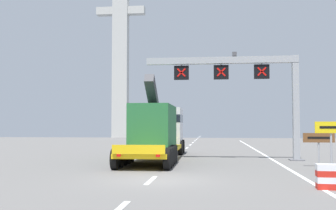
{
  "coord_description": "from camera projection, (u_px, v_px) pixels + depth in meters",
  "views": [
    {
      "loc": [
        2.29,
        -16.9,
        2.31
      ],
      "look_at": [
        -0.7,
        10.29,
        3.64
      ],
      "focal_mm": 43.6,
      "sensor_mm": 36.0,
      "label": 1
    }
  ],
  "objects": [
    {
      "name": "exit_sign_yellow",
      "position": [
        331.0,
        134.0,
        19.42
      ],
      "size": [
        1.51,
        0.15,
        2.47
      ],
      "color": "#9EA0A5",
      "rests_on": "ground"
    },
    {
      "name": "lane_markings",
      "position": [
        190.0,
        145.0,
        46.64
      ],
      "size": [
        0.2,
        74.4,
        0.01
      ],
      "color": "silver",
      "rests_on": "ground"
    },
    {
      "name": "bridge_pylon_distant",
      "position": [
        121.0,
        33.0,
        75.64
      ],
      "size": [
        9.0,
        2.0,
        37.83
      ],
      "color": "#B7B7B2",
      "rests_on": "ground"
    },
    {
      "name": "edge_line_right",
      "position": [
        270.0,
        158.0,
        28.16
      ],
      "size": [
        0.2,
        63.0,
        0.01
      ],
      "primitive_type": "cube",
      "color": "silver",
      "rests_on": "ground"
    },
    {
      "name": "ground",
      "position": [
        158.0,
        180.0,
        16.92
      ],
      "size": [
        112.0,
        112.0,
        0.0
      ],
      "primitive_type": "plane",
      "color": "slate"
    },
    {
      "name": "tourist_info_sign_brown",
      "position": [
        319.0,
        141.0,
        22.45
      ],
      "size": [
        1.69,
        0.15,
        1.86
      ],
      "color": "#9EA0A5",
      "rests_on": "ground"
    },
    {
      "name": "heavy_haul_truck_yellow",
      "position": [
        159.0,
        129.0,
        28.25
      ],
      "size": [
        3.08,
        14.08,
        5.3
      ],
      "color": "yellow",
      "rests_on": "ground"
    },
    {
      "name": "overhead_lane_gantry",
      "position": [
        244.0,
        77.0,
        27.05
      ],
      "size": [
        10.3,
        0.9,
        7.16
      ],
      "color": "#9EA0A5",
      "rests_on": "ground"
    },
    {
      "name": "crash_barrier_striped",
      "position": [
        331.0,
        177.0,
        14.59
      ],
      "size": [
        1.03,
        0.57,
        0.9
      ],
      "color": "red",
      "rests_on": "ground"
    }
  ]
}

